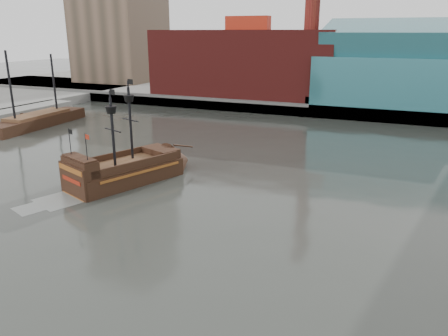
% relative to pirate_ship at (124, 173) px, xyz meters
% --- Properties ---
extents(ground, '(400.00, 400.00, 0.00)m').
position_rel_pirate_ship_xyz_m(ground, '(15.47, -14.00, -1.13)').
color(ground, '#2A2C27').
rests_on(ground, ground).
extents(promenade_far, '(220.00, 60.00, 2.00)m').
position_rel_pirate_ship_xyz_m(promenade_far, '(15.47, 78.00, -0.13)').
color(promenade_far, slate).
rests_on(promenade_far, ground).
extents(seawall, '(220.00, 1.00, 2.60)m').
position_rel_pirate_ship_xyz_m(seawall, '(15.47, 48.50, 0.17)').
color(seawall, '#4C4C49').
rests_on(seawall, ground).
extents(pirate_ship, '(10.50, 17.31, 12.45)m').
position_rel_pirate_ship_xyz_m(pirate_ship, '(0.00, 0.00, 0.00)').
color(pirate_ship, black).
rests_on(pirate_ship, ground).
extents(docked_vessel, '(6.14, 21.41, 14.38)m').
position_rel_pirate_ship_xyz_m(docked_vessel, '(-33.02, 19.70, -0.21)').
color(docked_vessel, black).
rests_on(docked_vessel, ground).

